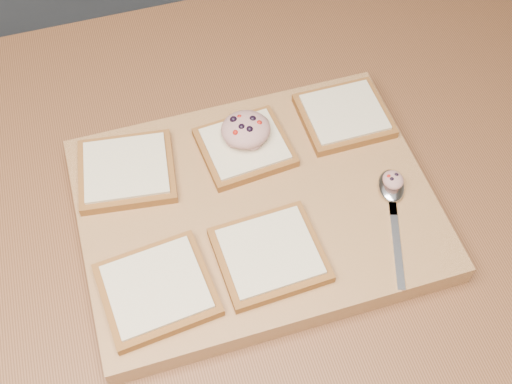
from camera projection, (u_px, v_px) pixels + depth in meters
island_counter at (191, 333)px, 1.23m from camera, size 2.00×0.80×0.90m
cutting_board at (256, 209)px, 0.84m from camera, size 0.45×0.34×0.04m
bread_far_left at (127, 170)px, 0.84m from camera, size 0.14×0.13×0.02m
bread_far_center at (245, 147)px, 0.86m from camera, size 0.12×0.11×0.02m
bread_far_right at (344, 115)px, 0.89m from camera, size 0.12×0.11×0.02m
bread_near_left at (157, 289)px, 0.74m from camera, size 0.14×0.13×0.02m
bread_near_center at (270, 254)px, 0.77m from camera, size 0.13×0.12×0.02m
tuna_salad_dollop at (246, 129)px, 0.85m from camera, size 0.07×0.06×0.03m
spoon at (392, 194)px, 0.82m from camera, size 0.08×0.17×0.01m
spoon_salad at (393, 180)px, 0.82m from camera, size 0.03×0.03×0.02m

